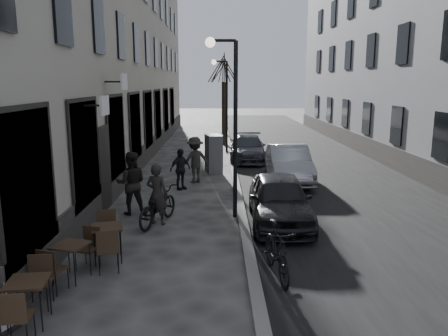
{
  "coord_description": "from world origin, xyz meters",
  "views": [
    {
      "loc": [
        -0.5,
        -6.3,
        3.89
      ],
      "look_at": [
        -0.35,
        4.29,
        1.8
      ],
      "focal_mm": 35.0,
      "sensor_mm": 36.0,
      "label": 1
    }
  ],
  "objects_px": {
    "car_near": "(279,199)",
    "moped": "(277,251)",
    "tree_near": "(224,69)",
    "bistro_set_c": "(108,240)",
    "utility_cabinet": "(214,154)",
    "streetlamp_far": "(224,96)",
    "bistro_set_b": "(71,258)",
    "bistro_set_a": "(28,298)",
    "pedestrian_mid": "(195,160)",
    "streetlamp_near": "(229,109)",
    "car_far": "(248,148)",
    "pedestrian_near": "(131,183)",
    "tree_far": "(223,72)",
    "car_mid": "(289,164)",
    "pedestrian_far": "(180,169)",
    "bicycle": "(157,206)"
  },
  "relations": [
    {
      "from": "tree_near",
      "to": "pedestrian_mid",
      "type": "xyz_separation_m",
      "value": [
        -1.29,
        -10.51,
        -3.76
      ]
    },
    {
      "from": "tree_far",
      "to": "car_mid",
      "type": "distance_m",
      "value": 17.01
    },
    {
      "from": "utility_cabinet",
      "to": "tree_near",
      "type": "bearing_deg",
      "value": 74.31
    },
    {
      "from": "tree_near",
      "to": "bistro_set_c",
      "type": "distance_m",
      "value": 18.84
    },
    {
      "from": "car_mid",
      "to": "car_far",
      "type": "height_order",
      "value": "car_mid"
    },
    {
      "from": "pedestrian_mid",
      "to": "tree_near",
      "type": "bearing_deg",
      "value": -125.6
    },
    {
      "from": "pedestrian_far",
      "to": "car_near",
      "type": "relative_size",
      "value": 0.37
    },
    {
      "from": "tree_near",
      "to": "bistro_set_a",
      "type": "height_order",
      "value": "tree_near"
    },
    {
      "from": "utility_cabinet",
      "to": "streetlamp_far",
      "type": "bearing_deg",
      "value": 72.92
    },
    {
      "from": "streetlamp_far",
      "to": "bistro_set_b",
      "type": "xyz_separation_m",
      "value": [
        -3.25,
        -16.1,
        -2.71
      ]
    },
    {
      "from": "tree_near",
      "to": "utility_cabinet",
      "type": "xyz_separation_m",
      "value": [
        -0.59,
        -8.5,
        -3.84
      ]
    },
    {
      "from": "utility_cabinet",
      "to": "pedestrian_mid",
      "type": "xyz_separation_m",
      "value": [
        -0.71,
        -2.01,
        0.08
      ]
    },
    {
      "from": "pedestrian_far",
      "to": "car_mid",
      "type": "distance_m",
      "value": 4.36
    },
    {
      "from": "tree_far",
      "to": "streetlamp_near",
      "type": "bearing_deg",
      "value": -90.2
    },
    {
      "from": "car_far",
      "to": "moped",
      "type": "xyz_separation_m",
      "value": [
        -0.33,
        -13.48,
        -0.07
      ]
    },
    {
      "from": "tree_far",
      "to": "bistro_set_b",
      "type": "relative_size",
      "value": 3.7
    },
    {
      "from": "tree_near",
      "to": "pedestrian_near",
      "type": "xyz_separation_m",
      "value": [
        -2.97,
        -14.64,
        -3.72
      ]
    },
    {
      "from": "pedestrian_far",
      "to": "bistro_set_c",
      "type": "bearing_deg",
      "value": -140.22
    },
    {
      "from": "streetlamp_near",
      "to": "car_near",
      "type": "distance_m",
      "value": 2.89
    },
    {
      "from": "car_near",
      "to": "moped",
      "type": "height_order",
      "value": "car_near"
    },
    {
      "from": "bistro_set_b",
      "to": "pedestrian_near",
      "type": "xyz_separation_m",
      "value": [
        0.35,
        4.45,
        0.49
      ]
    },
    {
      "from": "bistro_set_b",
      "to": "bistro_set_c",
      "type": "height_order",
      "value": "bistro_set_c"
    },
    {
      "from": "pedestrian_mid",
      "to": "car_far",
      "type": "bearing_deg",
      "value": -144.48
    },
    {
      "from": "pedestrian_mid",
      "to": "car_mid",
      "type": "relative_size",
      "value": 0.42
    },
    {
      "from": "streetlamp_near",
      "to": "bistro_set_a",
      "type": "relative_size",
      "value": 3.26
    },
    {
      "from": "car_mid",
      "to": "moped",
      "type": "relative_size",
      "value": 2.36
    },
    {
      "from": "tree_near",
      "to": "car_near",
      "type": "relative_size",
      "value": 1.41
    },
    {
      "from": "bistro_set_c",
      "to": "car_far",
      "type": "distance_m",
      "value": 13.2
    },
    {
      "from": "bistro_set_a",
      "to": "tree_near",
      "type": "bearing_deg",
      "value": 74.17
    },
    {
      "from": "car_near",
      "to": "moped",
      "type": "xyz_separation_m",
      "value": [
        -0.53,
        -3.44,
        -0.13
      ]
    },
    {
      "from": "car_far",
      "to": "moped",
      "type": "distance_m",
      "value": 13.49
    },
    {
      "from": "moped",
      "to": "pedestrian_mid",
      "type": "bearing_deg",
      "value": 96.93
    },
    {
      "from": "bistro_set_b",
      "to": "pedestrian_mid",
      "type": "relative_size",
      "value": 0.85
    },
    {
      "from": "bistro_set_a",
      "to": "car_near",
      "type": "bearing_deg",
      "value": 40.78
    },
    {
      "from": "streetlamp_far",
      "to": "utility_cabinet",
      "type": "xyz_separation_m",
      "value": [
        -0.51,
        -5.5,
        -2.34
      ]
    },
    {
      "from": "tree_far",
      "to": "bicycle",
      "type": "bearing_deg",
      "value": -95.49
    },
    {
      "from": "tree_far",
      "to": "bistro_set_c",
      "type": "height_order",
      "value": "tree_far"
    },
    {
      "from": "bistro_set_c",
      "to": "tree_far",
      "type": "bearing_deg",
      "value": 68.45
    },
    {
      "from": "pedestrian_far",
      "to": "car_mid",
      "type": "height_order",
      "value": "pedestrian_far"
    },
    {
      "from": "tree_near",
      "to": "utility_cabinet",
      "type": "bearing_deg",
      "value": -93.94
    },
    {
      "from": "tree_near",
      "to": "bistro_set_b",
      "type": "bearing_deg",
      "value": -99.86
    },
    {
      "from": "pedestrian_near",
      "to": "pedestrian_mid",
      "type": "distance_m",
      "value": 4.46
    },
    {
      "from": "pedestrian_far",
      "to": "moped",
      "type": "bearing_deg",
      "value": -112.02
    },
    {
      "from": "bistro_set_a",
      "to": "tree_far",
      "type": "bearing_deg",
      "value": 76.27
    },
    {
      "from": "bistro_set_c",
      "to": "car_mid",
      "type": "relative_size",
      "value": 0.38
    },
    {
      "from": "streetlamp_far",
      "to": "car_far",
      "type": "xyz_separation_m",
      "value": [
        1.18,
        -2.56,
        -2.54
      ]
    },
    {
      "from": "pedestrian_mid",
      "to": "streetlamp_near",
      "type": "bearing_deg",
      "value": 76.61
    },
    {
      "from": "bistro_set_c",
      "to": "car_mid",
      "type": "xyz_separation_m",
      "value": [
        5.23,
        7.78,
        0.23
      ]
    },
    {
      "from": "pedestrian_far",
      "to": "pedestrian_mid",
      "type": "bearing_deg",
      "value": 25.19
    },
    {
      "from": "car_near",
      "to": "pedestrian_mid",
      "type": "bearing_deg",
      "value": 118.9
    }
  ]
}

